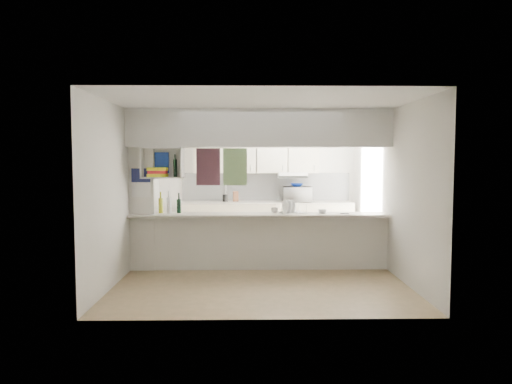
{
  "coord_description": "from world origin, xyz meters",
  "views": [
    {
      "loc": [
        -0.19,
        -7.41,
        1.79
      ],
      "look_at": [
        -0.05,
        0.5,
        1.24
      ],
      "focal_mm": 32.0,
      "sensor_mm": 36.0,
      "label": 1
    }
  ],
  "objects_px": {
    "bowl": "(297,185)",
    "wine_bottles": "(165,205)",
    "dish_rack": "(291,208)",
    "microwave": "(298,194)"
  },
  "relations": [
    {
      "from": "bowl",
      "to": "dish_rack",
      "type": "bearing_deg",
      "value": -98.89
    },
    {
      "from": "bowl",
      "to": "wine_bottles",
      "type": "bearing_deg",
      "value": -139.68
    },
    {
      "from": "microwave",
      "to": "wine_bottles",
      "type": "bearing_deg",
      "value": 42.26
    },
    {
      "from": "microwave",
      "to": "dish_rack",
      "type": "xyz_separation_m",
      "value": [
        -0.33,
        -2.02,
        -0.07
      ]
    },
    {
      "from": "bowl",
      "to": "wine_bottles",
      "type": "xyz_separation_m",
      "value": [
        -2.39,
        -2.03,
        -0.22
      ]
    },
    {
      "from": "wine_bottles",
      "to": "dish_rack",
      "type": "bearing_deg",
      "value": 0.09
    },
    {
      "from": "microwave",
      "to": "dish_rack",
      "type": "relative_size",
      "value": 1.13
    },
    {
      "from": "microwave",
      "to": "dish_rack",
      "type": "height_order",
      "value": "microwave"
    },
    {
      "from": "dish_rack",
      "to": "microwave",
      "type": "bearing_deg",
      "value": 61.5
    },
    {
      "from": "bowl",
      "to": "dish_rack",
      "type": "height_order",
      "value": "bowl"
    }
  ]
}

